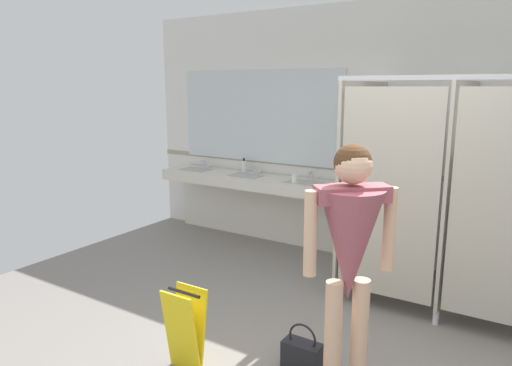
# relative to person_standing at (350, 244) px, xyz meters

# --- Properties ---
(wall_back) EXTENTS (7.56, 0.12, 2.96)m
(wall_back) POSITION_rel_person_standing_xyz_m (-0.17, 2.69, 0.41)
(wall_back) COLOR silver
(wall_back) RESTS_ON ground_plane
(wall_back_tile_band) EXTENTS (7.56, 0.01, 0.06)m
(wall_back_tile_band) POSITION_rel_person_standing_xyz_m (-0.17, 2.62, -0.02)
(wall_back_tile_band) COLOR #9E937F
(wall_back_tile_band) RESTS_ON wall_back
(vanity_counter) EXTENTS (2.49, 0.53, 1.00)m
(vanity_counter) POSITION_rel_person_standing_xyz_m (-2.31, 2.43, -0.43)
(vanity_counter) COLOR silver
(vanity_counter) RESTS_ON ground_plane
(mirror_panel) EXTENTS (2.39, 0.02, 1.19)m
(mirror_panel) POSITION_rel_person_standing_xyz_m (-2.31, 2.61, 0.56)
(mirror_panel) COLOR silver
(mirror_panel) RESTS_ON wall_back
(bathroom_stalls) EXTENTS (1.92, 1.31, 2.11)m
(bathroom_stalls) POSITION_rel_person_standing_xyz_m (0.29, 1.76, 0.03)
(bathroom_stalls) COLOR #B2AD9E
(bathroom_stalls) RESTS_ON ground_plane
(person_standing) EXTENTS (0.57, 0.57, 1.69)m
(person_standing) POSITION_rel_person_standing_xyz_m (0.00, 0.00, 0.00)
(person_standing) COLOR #DBAD89
(person_standing) RESTS_ON ground_plane
(handbag) EXTENTS (0.28, 0.14, 0.36)m
(handbag) POSITION_rel_person_standing_xyz_m (-0.38, 0.14, -0.95)
(handbag) COLOR black
(handbag) RESTS_ON ground_plane
(soap_dispenser) EXTENTS (0.07, 0.07, 0.19)m
(soap_dispenser) POSITION_rel_person_standing_xyz_m (-2.47, 2.50, -0.10)
(soap_dispenser) COLOR white
(soap_dispenser) RESTS_ON vanity_counter
(paper_cup) EXTENTS (0.07, 0.07, 0.10)m
(paper_cup) POSITION_rel_person_standing_xyz_m (-1.56, 2.23, -0.13)
(paper_cup) COLOR white
(paper_cup) RESTS_ON vanity_counter
(wet_floor_sign) EXTENTS (0.28, 0.19, 0.62)m
(wet_floor_sign) POSITION_rel_person_standing_xyz_m (-1.09, -0.31, -0.75)
(wet_floor_sign) COLOR yellow
(wet_floor_sign) RESTS_ON ground_plane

